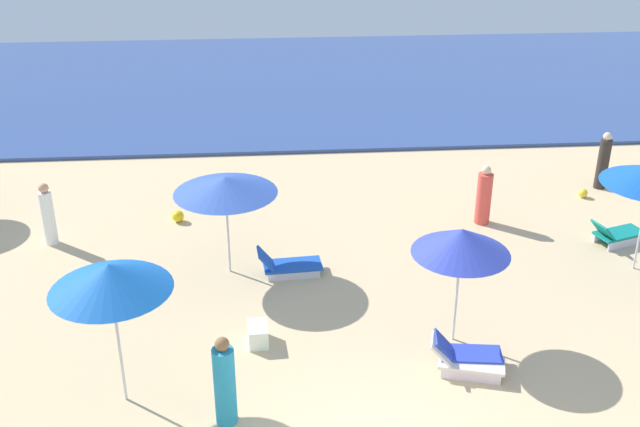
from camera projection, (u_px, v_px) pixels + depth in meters
name	position (u px, v px, depth m)	size (l,w,h in m)	color
ocean	(303.00, 83.00, 31.61)	(60.00, 15.81, 0.12)	#314A89
umbrella_1	(461.00, 241.00, 14.37)	(1.88, 1.88, 2.47)	silver
lounge_chair_1_0	(465.00, 362.00, 14.25)	(1.48, 0.91, 0.69)	silver
lounge_chair_1_1	(466.00, 354.00, 14.42)	(1.34, 0.72, 0.67)	silver
umbrella_2	(110.00, 277.00, 12.58)	(2.06, 2.06, 2.76)	silver
lounge_chair_3_0	(617.00, 234.00, 18.88)	(1.48, 0.98, 0.68)	silver
umbrella_4	(225.00, 185.00, 16.83)	(2.31, 2.31, 2.36)	silver
lounge_chair_4_0	(288.00, 265.00, 17.56)	(1.51, 0.74, 0.66)	silver
beachgoer_1	(225.00, 383.00, 12.82)	(0.43, 0.43, 1.71)	#2696C3
beachgoer_3	(484.00, 197.00, 19.75)	(0.54, 0.54, 1.59)	#E54C42
beachgoer_4	(603.00, 162.00, 21.76)	(0.38, 0.38, 1.68)	#312925
beachgoer_5	(48.00, 215.00, 18.69)	(0.41, 0.41, 1.62)	white
beach_ball_0	(583.00, 193.00, 21.44)	(0.25, 0.25, 0.25)	yellow
beach_ball_1	(178.00, 216.00, 20.04)	(0.31, 0.31, 0.31)	yellow
cooler_box_2	(258.00, 334.00, 15.14)	(0.59, 0.38, 0.40)	white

